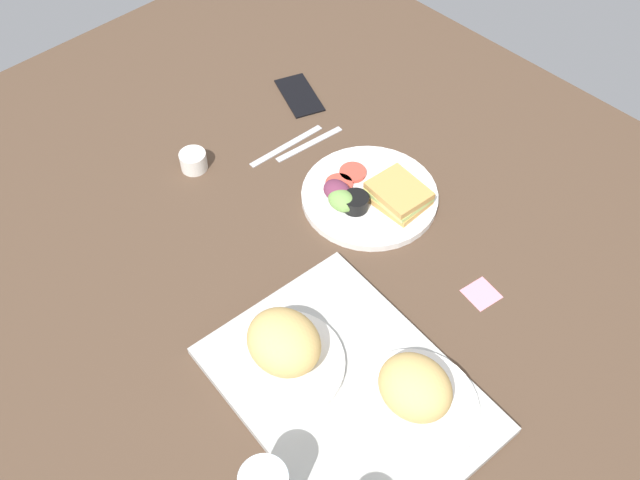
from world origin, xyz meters
The scene contains 10 objects.
ground_plane centered at (0.00, 0.00, -1.50)cm, with size 190.00×150.00×3.00cm, color #4C3828.
serving_tray centered at (-21.99, 19.56, 0.80)cm, with size 45.00×33.00×1.60cm, color #B2B2AD.
bread_plate_near centered at (-31.39, 14.33, 5.43)cm, with size 20.28×20.28×9.68cm.
bread_plate_far centered at (-11.52, 23.93, 5.83)cm, with size 20.38×20.38×10.24cm.
plate_with_salad centered at (4.65, -13.55, 1.75)cm, with size 27.59×27.59×5.40cm.
espresso_cup centered at (36.83, 6.42, 2.00)cm, with size 5.60×5.60×4.00cm, color silver.
fork centered at (25.32, -15.97, 0.25)cm, with size 17.00×1.40×0.50cm, color #B7B7BC.
knife centered at (28.32, -11.97, 0.25)cm, with size 19.00×1.40×0.50cm, color #B7B7BC.
cell_phone centered at (38.92, -25.41, 0.40)cm, with size 14.40×7.20×0.80cm, color black.
sticky_note centered at (-25.02, -11.83, 0.06)cm, with size 5.60×5.60×0.12cm, color pink.
Camera 1 is at (-57.07, 59.06, 104.48)cm, focal length 39.11 mm.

